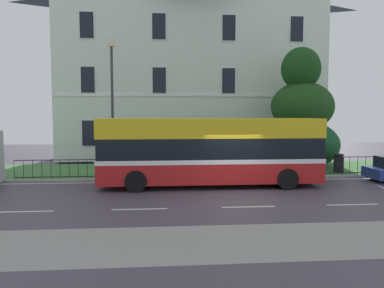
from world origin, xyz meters
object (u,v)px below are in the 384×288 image
at_px(litter_bin, 339,163).
at_px(evergreen_tree, 301,122).
at_px(georgian_townhouse, 189,67).
at_px(street_lamp_post, 112,99).
at_px(single_decker_bus, 210,151).

bearing_deg(litter_bin, evergreen_tree, 113.88).
height_order(georgian_townhouse, evergreen_tree, georgian_townhouse).
height_order(street_lamp_post, litter_bin, street_lamp_post).
bearing_deg(street_lamp_post, litter_bin, 0.42).
xyz_separation_m(single_decker_bus, litter_bin, (7.77, 2.86, -1.03)).
height_order(georgian_townhouse, litter_bin, georgian_townhouse).
distance_m(georgian_townhouse, street_lamp_post, 11.48).
distance_m(street_lamp_post, litter_bin, 13.11).
relative_size(georgian_townhouse, evergreen_tree, 2.56).
distance_m(evergreen_tree, single_decker_bus, 8.71).
relative_size(georgian_townhouse, single_decker_bus, 1.89).
xyz_separation_m(single_decker_bus, street_lamp_post, (-4.85, 2.77, 2.52)).
xyz_separation_m(georgian_townhouse, evergreen_tree, (6.52, -7.15, -4.19)).
bearing_deg(litter_bin, georgian_townhouse, 128.02).
bearing_deg(georgian_townhouse, street_lamp_post, -116.08).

